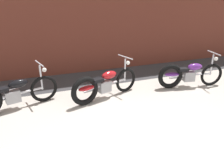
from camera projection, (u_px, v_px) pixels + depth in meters
The scene contains 4 objects.
sidewalk_slab at pixel (117, 116), 4.52m from camera, with size 36.00×3.50×0.01m, color #B2ADA3.
motorcycle_black at pixel (9, 95), 4.63m from camera, with size 1.95×0.80×1.03m.
motorcycle_red at pixel (102, 85), 5.18m from camera, with size 1.95×0.82×1.03m.
motorcycle_purple at pixel (186, 74), 5.92m from camera, with size 1.99×0.68×1.03m.
Camera 1 is at (-1.43, -1.92, 2.42)m, focal length 32.64 mm.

